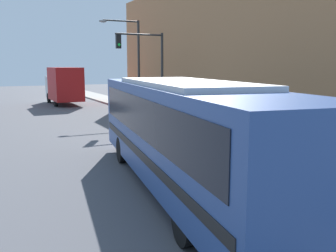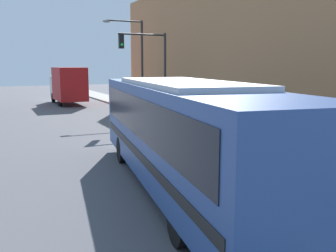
{
  "view_description": "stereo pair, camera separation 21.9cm",
  "coord_description": "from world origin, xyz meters",
  "px_view_note": "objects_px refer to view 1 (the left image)",
  "views": [
    {
      "loc": [
        -5.45,
        -9.11,
        3.5
      ],
      "look_at": [
        0.45,
        2.89,
        1.33
      ],
      "focal_mm": 40.0,
      "sensor_mm": 36.0,
      "label": 1
    },
    {
      "loc": [
        -5.25,
        -9.21,
        3.5
      ],
      "look_at": [
        0.45,
        2.89,
        1.33
      ],
      "focal_mm": 40.0,
      "sensor_mm": 36.0,
      "label": 2
    }
  ],
  "objects_px": {
    "pedestrian_near_corner": "(177,103)",
    "street_lamp": "(133,56)",
    "parking_meter": "(196,111)",
    "fire_hydrant": "(273,140)",
    "traffic_light_pole": "(147,60)",
    "delivery_truck": "(64,85)",
    "city_bus": "(183,128)"
  },
  "relations": [
    {
      "from": "pedestrian_near_corner",
      "to": "street_lamp",
      "type": "bearing_deg",
      "value": 107.99
    },
    {
      "from": "traffic_light_pole",
      "to": "parking_meter",
      "type": "height_order",
      "value": "traffic_light_pole"
    },
    {
      "from": "fire_hydrant",
      "to": "street_lamp",
      "type": "height_order",
      "value": "street_lamp"
    },
    {
      "from": "city_bus",
      "to": "pedestrian_near_corner",
      "type": "bearing_deg",
      "value": 71.95
    },
    {
      "from": "delivery_truck",
      "to": "traffic_light_pole",
      "type": "bearing_deg",
      "value": -75.51
    },
    {
      "from": "traffic_light_pole",
      "to": "pedestrian_near_corner",
      "type": "bearing_deg",
      "value": -0.46
    },
    {
      "from": "delivery_truck",
      "to": "pedestrian_near_corner",
      "type": "relative_size",
      "value": 3.94
    },
    {
      "from": "traffic_light_pole",
      "to": "parking_meter",
      "type": "distance_m",
      "value": 5.57
    },
    {
      "from": "city_bus",
      "to": "street_lamp",
      "type": "relative_size",
      "value": 1.74
    },
    {
      "from": "parking_meter",
      "to": "pedestrian_near_corner",
      "type": "height_order",
      "value": "pedestrian_near_corner"
    },
    {
      "from": "parking_meter",
      "to": "street_lamp",
      "type": "xyz_separation_m",
      "value": [
        -0.22,
        9.07,
        3.22
      ]
    },
    {
      "from": "city_bus",
      "to": "delivery_truck",
      "type": "height_order",
      "value": "delivery_truck"
    },
    {
      "from": "parking_meter",
      "to": "pedestrian_near_corner",
      "type": "distance_m",
      "value": 4.81
    },
    {
      "from": "fire_hydrant",
      "to": "traffic_light_pole",
      "type": "distance_m",
      "value": 11.54
    },
    {
      "from": "traffic_light_pole",
      "to": "street_lamp",
      "type": "height_order",
      "value": "street_lamp"
    },
    {
      "from": "delivery_truck",
      "to": "traffic_light_pole",
      "type": "distance_m",
      "value": 12.54
    },
    {
      "from": "parking_meter",
      "to": "street_lamp",
      "type": "relative_size",
      "value": 0.19
    },
    {
      "from": "delivery_truck",
      "to": "pedestrian_near_corner",
      "type": "bearing_deg",
      "value": -66.28
    },
    {
      "from": "fire_hydrant",
      "to": "traffic_light_pole",
      "type": "relative_size",
      "value": 0.13
    },
    {
      "from": "fire_hydrant",
      "to": "street_lamp",
      "type": "distance_m",
      "value": 15.84
    },
    {
      "from": "city_bus",
      "to": "pedestrian_near_corner",
      "type": "height_order",
      "value": "city_bus"
    },
    {
      "from": "parking_meter",
      "to": "street_lamp",
      "type": "bearing_deg",
      "value": 91.36
    },
    {
      "from": "delivery_truck",
      "to": "street_lamp",
      "type": "relative_size",
      "value": 0.98
    },
    {
      "from": "street_lamp",
      "to": "pedestrian_near_corner",
      "type": "bearing_deg",
      "value": -72.01
    },
    {
      "from": "pedestrian_near_corner",
      "to": "traffic_light_pole",
      "type": "bearing_deg",
      "value": 179.54
    },
    {
      "from": "street_lamp",
      "to": "delivery_truck",
      "type": "bearing_deg",
      "value": 116.85
    },
    {
      "from": "city_bus",
      "to": "traffic_light_pole",
      "type": "xyz_separation_m",
      "value": [
        4.7,
        13.63,
        2.09
      ]
    },
    {
      "from": "delivery_truck",
      "to": "traffic_light_pole",
      "type": "relative_size",
      "value": 1.2
    },
    {
      "from": "street_lamp",
      "to": "pedestrian_near_corner",
      "type": "xyz_separation_m",
      "value": [
        1.44,
        -4.42,
        -3.24
      ]
    },
    {
      "from": "city_bus",
      "to": "fire_hydrant",
      "type": "relative_size",
      "value": 16.92
    },
    {
      "from": "street_lamp",
      "to": "parking_meter",
      "type": "bearing_deg",
      "value": -88.64
    },
    {
      "from": "delivery_truck",
      "to": "traffic_light_pole",
      "type": "height_order",
      "value": "traffic_light_pole"
    }
  ]
}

